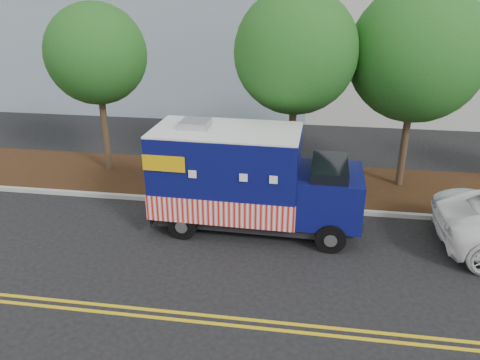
# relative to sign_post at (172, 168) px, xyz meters

# --- Properties ---
(ground) EXTENTS (120.00, 120.00, 0.00)m
(ground) POSITION_rel_sign_post_xyz_m (2.43, -1.63, -1.20)
(ground) COLOR black
(ground) RESTS_ON ground
(curb) EXTENTS (120.00, 0.18, 0.15)m
(curb) POSITION_rel_sign_post_xyz_m (2.43, -0.23, -1.12)
(curb) COLOR #9E9E99
(curb) RESTS_ON ground
(mulch_strip) EXTENTS (120.00, 4.00, 0.15)m
(mulch_strip) POSITION_rel_sign_post_xyz_m (2.43, 1.87, -1.12)
(mulch_strip) COLOR black
(mulch_strip) RESTS_ON ground
(centerline_near) EXTENTS (120.00, 0.10, 0.01)m
(centerline_near) POSITION_rel_sign_post_xyz_m (2.43, -6.08, -1.19)
(centerline_near) COLOR gold
(centerline_near) RESTS_ON ground
(centerline_far) EXTENTS (120.00, 0.10, 0.01)m
(centerline_far) POSITION_rel_sign_post_xyz_m (2.43, -6.33, -1.19)
(centerline_far) COLOR gold
(centerline_far) RESTS_ON ground
(tree_a) EXTENTS (3.75, 3.75, 6.60)m
(tree_a) POSITION_rel_sign_post_xyz_m (-3.34, 2.16, 3.51)
(tree_a) COLOR #38281C
(tree_a) RESTS_ON ground
(tree_b) EXTENTS (4.15, 4.15, 7.12)m
(tree_b) POSITION_rel_sign_post_xyz_m (4.07, 1.39, 3.83)
(tree_b) COLOR #38281C
(tree_b) RESTS_ON ground
(tree_c) EXTENTS (4.66, 4.66, 7.28)m
(tree_c) POSITION_rel_sign_post_xyz_m (8.13, 2.26, 3.75)
(tree_c) COLOR #38281C
(tree_c) RESTS_ON ground
(sign_post) EXTENTS (0.06, 0.06, 2.40)m
(sign_post) POSITION_rel_sign_post_xyz_m (0.00, 0.00, 0.00)
(sign_post) COLOR #473828
(sign_post) RESTS_ON ground
(food_truck) EXTENTS (6.54, 2.63, 3.40)m
(food_truck) POSITION_rel_sign_post_xyz_m (2.81, -1.61, 0.34)
(food_truck) COLOR black
(food_truck) RESTS_ON ground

